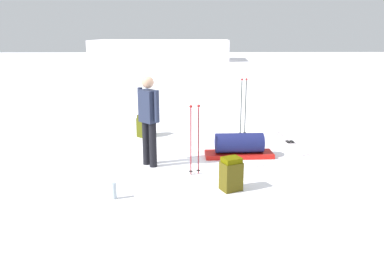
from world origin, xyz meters
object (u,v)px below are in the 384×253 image
(skier_standing, at_px, (149,117))
(ski_poles_planted_near, at_px, (243,104))
(thermos_bottle, at_px, (114,191))
(backpack_large_dark, at_px, (231,174))
(gear_sled, at_px, (239,146))
(ski_pair_near, at_px, (290,143))
(backpack_bright, at_px, (145,125))
(ski_poles_planted_far, at_px, (195,136))

(skier_standing, height_order, ski_poles_planted_near, skier_standing)
(ski_poles_planted_near, distance_m, thermos_bottle, 4.42)
(skier_standing, bearing_deg, thermos_bottle, -105.64)
(backpack_large_dark, height_order, thermos_bottle, backpack_large_dark)
(skier_standing, height_order, gear_sled, skier_standing)
(skier_standing, distance_m, gear_sled, 1.97)
(ski_pair_near, xyz_separation_m, backpack_large_dark, (-1.67, -2.57, 0.25))
(ski_pair_near, bearing_deg, skier_standing, -155.58)
(gear_sled, bearing_deg, ski_poles_planted_near, 78.89)
(backpack_bright, height_order, thermos_bottle, backpack_bright)
(backpack_bright, bearing_deg, ski_pair_near, -11.38)
(ski_poles_planted_near, bearing_deg, ski_pair_near, -35.80)
(ski_pair_near, relative_size, ski_poles_planted_far, 1.45)
(ski_pair_near, relative_size, ski_poles_planted_near, 1.31)
(ski_pair_near, bearing_deg, backpack_large_dark, -123.01)
(ski_pair_near, xyz_separation_m, gear_sled, (-1.30, -0.91, 0.21))
(thermos_bottle, bearing_deg, gear_sled, 41.87)
(gear_sled, bearing_deg, backpack_large_dark, -102.46)
(ski_pair_near, bearing_deg, backpack_bright, 168.62)
(backpack_bright, bearing_deg, backpack_large_dark, -62.23)
(skier_standing, bearing_deg, backpack_large_dark, -39.87)
(ski_pair_near, xyz_separation_m, thermos_bottle, (-3.49, -2.87, 0.12))
(skier_standing, relative_size, ski_poles_planted_near, 1.21)
(skier_standing, bearing_deg, ski_poles_planted_near, 45.22)
(ski_poles_planted_near, height_order, gear_sled, ski_poles_planted_near)
(backpack_bright, relative_size, ski_poles_planted_near, 0.39)
(ski_poles_planted_far, relative_size, gear_sled, 0.91)
(skier_standing, xyz_separation_m, backpack_large_dark, (1.40, -1.17, -0.69))
(ski_poles_planted_far, bearing_deg, ski_pair_near, 39.93)
(ski_poles_planted_near, bearing_deg, backpack_bright, -179.29)
(ski_poles_planted_near, distance_m, ski_poles_planted_far, 2.87)
(gear_sled, height_order, thermos_bottle, gear_sled)
(skier_standing, bearing_deg, gear_sled, 15.21)
(ski_pair_near, height_order, thermos_bottle, thermos_bottle)
(ski_poles_planted_far, distance_m, thermos_bottle, 1.70)
(ski_poles_planted_far, height_order, thermos_bottle, ski_poles_planted_far)
(ski_poles_planted_far, relative_size, thermos_bottle, 4.86)
(backpack_bright, relative_size, gear_sled, 0.39)
(ski_poles_planted_far, height_order, gear_sled, ski_poles_planted_far)
(ski_pair_near, height_order, ski_poles_planted_near, ski_poles_planted_near)
(backpack_large_dark, bearing_deg, gear_sled, 77.54)
(skier_standing, relative_size, backpack_bright, 3.13)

